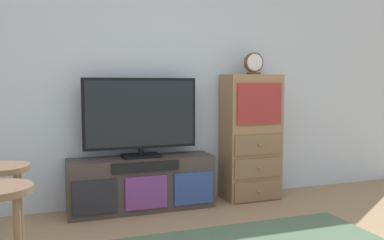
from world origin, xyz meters
TOP-DOWN VIEW (x-y plane):
  - back_wall at (0.00, 2.46)m, footprint 6.40×0.12m
  - media_console at (-0.30, 2.19)m, footprint 1.38×0.38m
  - television at (-0.30, 2.22)m, footprint 1.09×0.22m
  - side_cabinet at (0.87, 2.20)m, footprint 0.58×0.38m
  - desk_clock at (0.88, 2.19)m, footprint 0.20×0.08m
  - bar_stool_far at (-1.41, 1.17)m, footprint 0.34×0.34m

SIDE VIEW (x-z plane):
  - media_console at x=-0.30m, z-range 0.00..0.51m
  - bar_stool_far at x=-1.41m, z-range 0.17..0.87m
  - side_cabinet at x=0.87m, z-range 0.00..1.30m
  - television at x=-0.30m, z-range 0.53..1.29m
  - back_wall at x=0.00m, z-range 0.00..2.70m
  - desk_clock at x=0.88m, z-range 1.30..1.53m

